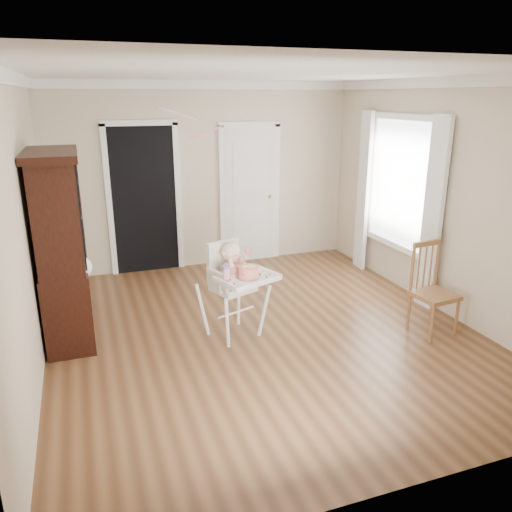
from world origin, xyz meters
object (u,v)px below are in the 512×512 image
object	(u,v)px
china_cabinet	(62,248)
cake	(249,272)
high_chair	(233,279)
dining_chair	(433,292)
sippy_cup	(226,272)

from	to	relation	value
china_cabinet	cake	bearing A→B (deg)	-24.24
high_chair	cake	xyz separation A→B (m)	(0.10, -0.22, 0.14)
cake	dining_chair	bearing A→B (deg)	-11.78
sippy_cup	china_cabinet	size ratio (longest dim) A/B	0.10
cake	china_cabinet	size ratio (longest dim) A/B	0.13
sippy_cup	high_chair	bearing A→B (deg)	57.28
cake	sippy_cup	bearing A→B (deg)	175.04
cake	china_cabinet	xyz separation A→B (m)	(-1.76, 0.79, 0.20)
sippy_cup	china_cabinet	distance (m)	1.73
dining_chair	sippy_cup	bearing A→B (deg)	162.92
high_chair	sippy_cup	distance (m)	0.29
cake	sippy_cup	world-z (taller)	sippy_cup
cake	dining_chair	xyz separation A→B (m)	(1.97, -0.41, -0.33)
high_chair	cake	distance (m)	0.28
high_chair	china_cabinet	distance (m)	1.79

